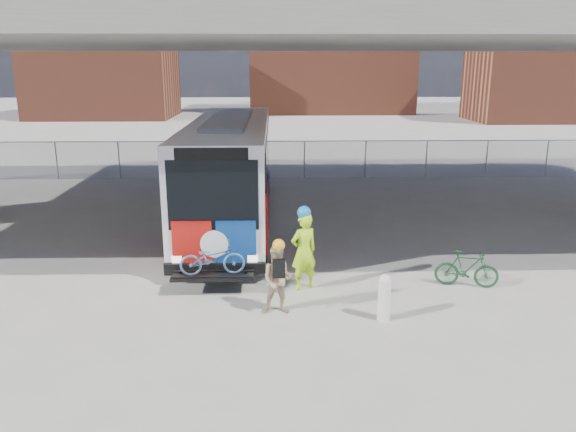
{
  "coord_description": "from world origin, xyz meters",
  "views": [
    {
      "loc": [
        -0.5,
        -15.14,
        5.46
      ],
      "look_at": [
        -0.13,
        -0.99,
        1.6
      ],
      "focal_mm": 35.0,
      "sensor_mm": 36.0,
      "label": 1
    }
  ],
  "objects_px": {
    "bus": "(231,162)",
    "bollard": "(384,296)",
    "cyclist_hivis": "(304,249)",
    "cyclist_tan": "(279,279)",
    "bike_parked": "(467,269)"
  },
  "relations": [
    {
      "from": "cyclist_hivis",
      "to": "bike_parked",
      "type": "relative_size",
      "value": 1.36
    },
    {
      "from": "bus",
      "to": "cyclist_tan",
      "type": "xyz_separation_m",
      "value": [
        1.6,
        -7.78,
        -1.28
      ]
    },
    {
      "from": "cyclist_hivis",
      "to": "bike_parked",
      "type": "bearing_deg",
      "value": 152.24
    },
    {
      "from": "cyclist_tan",
      "to": "bike_parked",
      "type": "bearing_deg",
      "value": 17.65
    },
    {
      "from": "bus",
      "to": "bollard",
      "type": "relative_size",
      "value": 12.12
    },
    {
      "from": "cyclist_hivis",
      "to": "bollard",
      "type": "bearing_deg",
      "value": 104.07
    },
    {
      "from": "bus",
      "to": "cyclist_hivis",
      "type": "xyz_separation_m",
      "value": [
        2.23,
        -6.34,
        -1.08
      ]
    },
    {
      "from": "cyclist_hivis",
      "to": "cyclist_tan",
      "type": "height_order",
      "value": "cyclist_hivis"
    },
    {
      "from": "bus",
      "to": "cyclist_tan",
      "type": "bearing_deg",
      "value": -78.39
    },
    {
      "from": "bus",
      "to": "cyclist_tan",
      "type": "height_order",
      "value": "bus"
    },
    {
      "from": "bike_parked",
      "to": "cyclist_hivis",
      "type": "bearing_deg",
      "value": 104.52
    },
    {
      "from": "cyclist_tan",
      "to": "cyclist_hivis",
      "type": "bearing_deg",
      "value": 67.12
    },
    {
      "from": "bus",
      "to": "cyclist_hivis",
      "type": "distance_m",
      "value": 6.8
    },
    {
      "from": "bus",
      "to": "bike_parked",
      "type": "xyz_separation_m",
      "value": [
        6.34,
        -6.34,
        -1.64
      ]
    },
    {
      "from": "bollard",
      "to": "bike_parked",
      "type": "relative_size",
      "value": 0.68
    }
  ]
}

